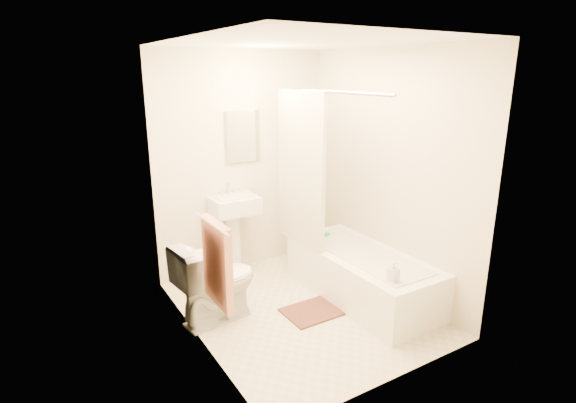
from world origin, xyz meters
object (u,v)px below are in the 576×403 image
toilet (216,282)px  soap_bottle (393,272)px  sink (234,232)px  bath_mat (313,311)px  bathtub (361,275)px

toilet → soap_bottle: bearing=-135.6°
sink → bath_mat: bearing=-76.4°
toilet → soap_bottle: 1.54m
toilet → sink: size_ratio=0.77×
soap_bottle → bath_mat: bearing=123.5°
sink → soap_bottle: (0.65, -1.76, 0.07)m
bath_mat → soap_bottle: soap_bottle is taller
toilet → sink: bearing=-41.5°
bathtub → bath_mat: size_ratio=3.04×
bathtub → bath_mat: bearing=-178.8°
bath_mat → soap_bottle: (0.40, -0.60, 0.54)m
bath_mat → sink: bearing=102.3°
toilet → bath_mat: (0.81, -0.35, -0.36)m
toilet → bath_mat: bearing=-120.9°
sink → bath_mat: 1.29m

